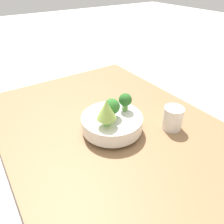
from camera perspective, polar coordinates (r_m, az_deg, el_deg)
The scene contains 7 objects.
ground_plane at distance 0.88m, azimuth 0.12°, elevation -6.03°, with size 6.00×6.00×0.00m, color silver.
table at distance 0.87m, azimuth 0.12°, elevation -5.05°, with size 1.10×0.79×0.04m.
bowl at distance 0.82m, azimuth 0.00°, elevation -2.79°, with size 0.23×0.23×0.07m.
broccoli_floret_back at distance 0.82m, azimuth 3.48°, elevation 3.03°, with size 0.05×0.05×0.07m.
broccoli_floret_center at distance 0.78m, azimuth 0.00°, elevation 1.39°, with size 0.06×0.06×0.07m.
romanesco_piece_near at distance 0.72m, azimuth -1.48°, elevation 0.52°, with size 0.07×0.07×0.10m.
cup at distance 0.86m, azimuth 15.57°, elevation -1.57°, with size 0.07×0.07×0.09m.
Camera 1 is at (0.56, -0.38, 0.56)m, focal length 35.00 mm.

